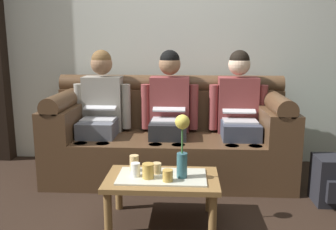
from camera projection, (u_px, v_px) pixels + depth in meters
back_wall_patterned at (172, 27)px, 3.87m from camera, size 6.00×0.12×2.90m
couch at (169, 138)px, 3.57m from camera, size 2.26×0.88×0.96m
person_left at (101, 109)px, 3.55m from camera, size 0.56×0.67×1.22m
person_middle at (169, 109)px, 3.51m from camera, size 0.56×0.67×1.22m
person_right at (239, 110)px, 3.47m from camera, size 0.56×0.67×1.22m
coffee_table at (162, 183)px, 2.64m from camera, size 0.81×0.49×0.36m
flower_vase at (182, 143)px, 2.55m from camera, size 0.10×0.10×0.45m
cup_near_left at (157, 168)px, 2.67m from camera, size 0.07×0.07×0.08m
cup_near_right at (148, 171)px, 2.57m from camera, size 0.08×0.08×0.11m
cup_far_center at (168, 175)px, 2.52m from camera, size 0.07×0.07×0.08m
cup_far_left at (136, 170)px, 2.61m from camera, size 0.07×0.07×0.10m
cup_far_right at (134, 163)px, 2.71m from camera, size 0.07×0.07×0.12m
backpack_right at (335, 181)px, 2.97m from camera, size 0.33×0.32×0.39m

